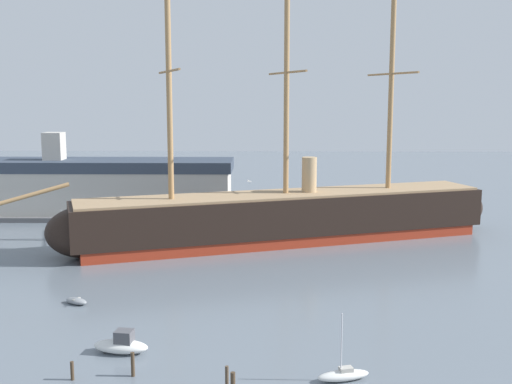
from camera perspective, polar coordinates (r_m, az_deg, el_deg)
tall_ship at (r=89.97m, az=2.71°, el=-2.22°), size 69.36×28.82×34.58m
motorboat_foreground_left at (r=54.09m, az=-12.14°, el=-13.43°), size 4.84×2.57×1.94m
sailboat_foreground_right at (r=48.86m, az=7.96°, el=-16.13°), size 4.18×2.18×5.21m
dinghy_mid_left at (r=66.96m, az=-16.01°, el=-9.51°), size 2.85×2.28×0.62m
sailboat_far_left at (r=97.02m, az=-17.24°, el=-3.84°), size 2.95×3.29×4.44m
motorboat_distant_centre at (r=104.21m, az=-0.16°, el=-2.51°), size 3.61×2.38×1.40m
mooring_piling_nearest at (r=49.73m, az=-11.14°, el=-15.12°), size 0.29×0.29×1.88m
mooring_piling_left_pair at (r=50.27m, az=-16.37°, el=-15.32°), size 0.27×0.27×1.43m
mooring_piling_midwater at (r=46.54m, az=-2.66°, el=-16.64°), size 0.26×0.26×1.96m
dockside_warehouse_left at (r=113.32m, az=-16.07°, el=0.34°), size 58.83×12.21×14.61m
seagull_in_flight at (r=60.51m, az=-0.60°, el=0.97°), size 0.48×1.13×0.13m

